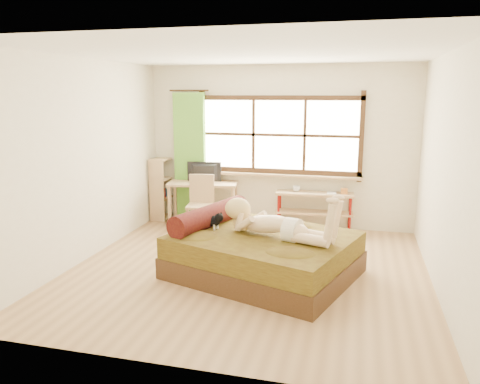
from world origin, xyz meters
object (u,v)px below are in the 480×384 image
(desk, at_px, (203,188))
(chair, at_px, (201,200))
(bed, at_px, (260,252))
(bookshelf, at_px, (162,188))
(pipe_shelf, at_px, (315,202))
(woman, at_px, (276,212))
(kitten, at_px, (211,219))

(desk, bearing_deg, chair, -85.54)
(bed, bearing_deg, desk, 143.77)
(bed, relative_size, desk, 2.01)
(desk, xyz_separation_m, bookshelf, (-0.82, 0.14, -0.07))
(desk, bearing_deg, bookshelf, 161.74)
(pipe_shelf, bearing_deg, bookshelf, 176.42)
(woman, distance_m, kitten, 0.90)
(kitten, relative_size, desk, 0.25)
(bed, relative_size, kitten, 8.01)
(chair, bearing_deg, desk, 94.46)
(bed, bearing_deg, bookshelf, 154.72)
(bed, bearing_deg, chair, 147.59)
(chair, distance_m, pipe_shelf, 1.89)
(bed, xyz_separation_m, kitten, (-0.67, 0.08, 0.36))
(pipe_shelf, bearing_deg, chair, -168.30)
(desk, bearing_deg, pipe_shelf, -5.27)
(bed, xyz_separation_m, chair, (-1.35, 1.65, 0.23))
(desk, xyz_separation_m, chair, (0.09, -0.37, -0.13))
(chair, xyz_separation_m, pipe_shelf, (1.82, 0.49, -0.05))
(kitten, height_order, desk, kitten)
(woman, height_order, bookshelf, woman)
(chair, bearing_deg, pipe_shelf, 6.08)
(pipe_shelf, bearing_deg, woman, -100.47)
(kitten, relative_size, bookshelf, 0.28)
(kitten, distance_m, chair, 1.71)
(woman, bearing_deg, pipe_shelf, 101.15)
(desk, bearing_deg, bed, -63.47)
(bed, relative_size, woman, 1.72)
(desk, distance_m, bookshelf, 0.84)
(kitten, bearing_deg, bed, 11.25)
(woman, bearing_deg, desk, 146.46)
(kitten, height_order, bookshelf, bookshelf)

